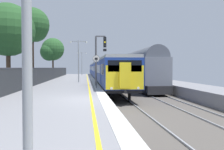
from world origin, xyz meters
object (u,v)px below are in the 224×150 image
object	(u,v)px
signal_gantry	(99,54)
background_tree_right	(9,32)
background_tree_left	(33,26)
speed_limit_sign	(96,67)
commuter_train_at_platform	(100,70)
freight_train_adjacent_track	(131,68)
platform_lamp_far	(82,62)
background_tree_centre	(52,50)
platform_lamp_mid	(79,57)

from	to	relation	value
signal_gantry	background_tree_right	world-z (taller)	background_tree_right
background_tree_left	speed_limit_sign	bearing A→B (deg)	-55.02
commuter_train_at_platform	freight_train_adjacent_track	bearing A→B (deg)	-72.64
speed_limit_sign	platform_lamp_far	distance (m)	34.02
signal_gantry	background_tree_left	xyz separation A→B (m)	(-7.58, 7.33, 3.72)
background_tree_right	speed_limit_sign	bearing A→B (deg)	-17.06
speed_limit_sign	background_tree_centre	xyz separation A→B (m)	(-6.92, 24.90, 3.10)
signal_gantry	background_tree_left	size ratio (longest dim) A/B	0.53
commuter_train_at_platform	background_tree_left	size ratio (longest dim) A/B	7.22
platform_lamp_far	freight_train_adjacent_track	bearing A→B (deg)	-67.70
speed_limit_sign	platform_lamp_far	bearing A→B (deg)	92.85
platform_lamp_mid	platform_lamp_far	distance (m)	25.66
background_tree_left	platform_lamp_mid	bearing A→B (deg)	-19.86
freight_train_adjacent_track	platform_lamp_mid	size ratio (longest dim) A/B	5.94
freight_train_adjacent_track	platform_lamp_far	world-z (taller)	platform_lamp_far
speed_limit_sign	commuter_train_at_platform	bearing A→B (deg)	86.28
freight_train_adjacent_track	background_tree_left	size ratio (longest dim) A/B	3.21
freight_train_adjacent_track	platform_lamp_mid	world-z (taller)	platform_lamp_mid
platform_lamp_far	background_tree_right	distance (m)	32.22
commuter_train_at_platform	speed_limit_sign	size ratio (longest dim) A/B	23.54
speed_limit_sign	platform_lamp_far	world-z (taller)	platform_lamp_far
platform_lamp_mid	platform_lamp_far	world-z (taller)	platform_lamp_far
platform_lamp_mid	background_tree_left	world-z (taller)	background_tree_left
background_tree_left	background_tree_centre	size ratio (longest dim) A/B	1.27
speed_limit_sign	background_tree_centre	bearing A→B (deg)	105.54
signal_gantry	speed_limit_sign	size ratio (longest dim) A/B	1.73
commuter_train_at_platform	background_tree_right	distance (m)	27.95
platform_lamp_far	background_tree_right	size ratio (longest dim) A/B	0.68
platform_lamp_mid	background_tree_right	world-z (taller)	background_tree_right
signal_gantry	platform_lamp_mid	distance (m)	5.73
commuter_train_at_platform	background_tree_centre	world-z (taller)	background_tree_centre
background_tree_left	commuter_train_at_platform	bearing A→B (deg)	63.44
platform_lamp_far	background_tree_centre	size ratio (longest dim) A/B	0.72
platform_lamp_mid	background_tree_left	size ratio (longest dim) A/B	0.54
signal_gantry	platform_lamp_mid	world-z (taller)	platform_lamp_mid
speed_limit_sign	background_tree_centre	size ratio (longest dim) A/B	0.39
background_tree_left	background_tree_right	bearing A→B (deg)	-93.68
commuter_train_at_platform	platform_lamp_far	distance (m)	6.83
background_tree_centre	freight_train_adjacent_track	bearing A→B (deg)	-36.14
commuter_train_at_platform	platform_lamp_mid	bearing A→B (deg)	-99.99
background_tree_left	platform_lamp_far	bearing A→B (deg)	76.90
background_tree_left	background_tree_centre	world-z (taller)	background_tree_left
freight_train_adjacent_track	background_tree_right	bearing A→B (deg)	-135.76
signal_gantry	background_tree_right	xyz separation A→B (m)	(-8.09, -0.59, 1.95)
freight_train_adjacent_track	background_tree_centre	size ratio (longest dim) A/B	4.08
signal_gantry	speed_limit_sign	xyz separation A→B (m)	(-0.38, -2.96, -1.23)
platform_lamp_far	background_tree_centre	xyz separation A→B (m)	(-5.23, -9.06, 1.84)
platform_lamp_far	platform_lamp_mid	bearing A→B (deg)	-90.00
commuter_train_at_platform	platform_lamp_mid	size ratio (longest dim) A/B	13.36
speed_limit_sign	background_tree_right	distance (m)	8.67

